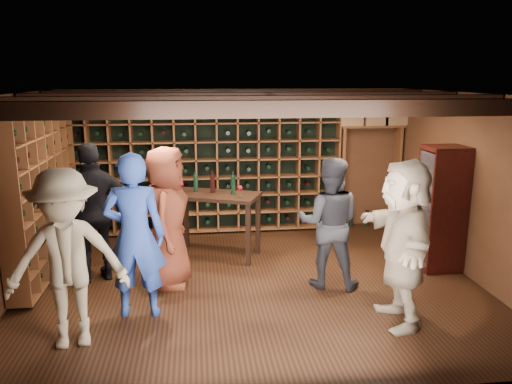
{
  "coord_description": "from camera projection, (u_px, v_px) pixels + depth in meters",
  "views": [
    {
      "loc": [
        -0.71,
        -6.23,
        2.72
      ],
      "look_at": [
        0.08,
        0.2,
        1.21
      ],
      "focal_mm": 35.0,
      "sensor_mm": 36.0,
      "label": 1
    }
  ],
  "objects": [
    {
      "name": "ground",
      "position": [
        252.0,
        283.0,
        6.72
      ],
      "size": [
        6.0,
        6.0,
        0.0
      ],
      "primitive_type": "plane",
      "color": "black",
      "rests_on": "ground"
    },
    {
      "name": "room_shell",
      "position": [
        251.0,
        100.0,
        6.22
      ],
      "size": [
        6.0,
        6.0,
        6.0
      ],
      "color": "#57331E",
      "rests_on": "ground"
    },
    {
      "name": "wine_rack_back",
      "position": [
        207.0,
        169.0,
        8.65
      ],
      "size": [
        4.65,
        0.3,
        2.2
      ],
      "color": "brown",
      "rests_on": "ground"
    },
    {
      "name": "wine_rack_left",
      "position": [
        43.0,
        192.0,
        6.92
      ],
      "size": [
        0.3,
        2.65,
        2.2
      ],
      "color": "brown",
      "rests_on": "ground"
    },
    {
      "name": "crate_shelf",
      "position": [
        371.0,
        142.0,
        8.89
      ],
      "size": [
        1.2,
        0.32,
        2.07
      ],
      "color": "brown",
      "rests_on": "ground"
    },
    {
      "name": "display_cabinet",
      "position": [
        441.0,
        211.0,
        7.04
      ],
      "size": [
        0.55,
        0.5,
        1.75
      ],
      "color": "black",
      "rests_on": "ground"
    },
    {
      "name": "man_blue_shirt",
      "position": [
        135.0,
        236.0,
        5.63
      ],
      "size": [
        0.72,
        0.49,
        1.91
      ],
      "primitive_type": "imported",
      "rotation": [
        0.0,
        0.0,
        3.09
      ],
      "color": "navy",
      "rests_on": "ground"
    },
    {
      "name": "man_grey_suit",
      "position": [
        329.0,
        223.0,
        6.46
      ],
      "size": [
        0.99,
        0.87,
        1.72
      ],
      "primitive_type": "imported",
      "rotation": [
        0.0,
        0.0,
        2.85
      ],
      "color": "black",
      "rests_on": "ground"
    },
    {
      "name": "guest_red_floral",
      "position": [
        167.0,
        218.0,
        6.46
      ],
      "size": [
        0.7,
        0.97,
        1.86
      ],
      "primitive_type": "imported",
      "rotation": [
        0.0,
        0.0,
        1.45
      ],
      "color": "maroon",
      "rests_on": "ground"
    },
    {
      "name": "guest_woman_black",
      "position": [
        94.0,
        213.0,
        6.62
      ],
      "size": [
        1.2,
        0.82,
        1.89
      ],
      "primitive_type": "imported",
      "rotation": [
        0.0,
        0.0,
        3.5
      ],
      "color": "black",
      "rests_on": "ground"
    },
    {
      "name": "guest_khaki",
      "position": [
        67.0,
        259.0,
        4.99
      ],
      "size": [
        1.28,
        0.85,
        1.85
      ],
      "primitive_type": "imported",
      "rotation": [
        0.0,
        0.0,
        0.14
      ],
      "color": "gray",
      "rests_on": "ground"
    },
    {
      "name": "guest_beige",
      "position": [
        403.0,
        243.0,
        5.46
      ],
      "size": [
        0.69,
        1.77,
        1.87
      ],
      "primitive_type": "imported",
      "rotation": [
        0.0,
        0.0,
        4.63
      ],
      "color": "tan",
      "rests_on": "ground"
    },
    {
      "name": "tasting_table",
      "position": [
        215.0,
        202.0,
        7.54
      ],
      "size": [
        1.46,
        1.1,
        1.27
      ],
      "rotation": [
        0.0,
        0.0,
        -0.39
      ],
      "color": "black",
      "rests_on": "ground"
    }
  ]
}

